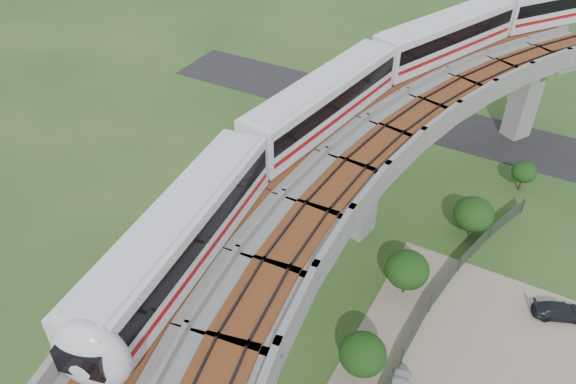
% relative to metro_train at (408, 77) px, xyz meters
% --- Properties ---
extents(ground, '(160.00, 160.00, 0.00)m').
position_rel_metro_train_xyz_m(ground, '(-2.14, -14.51, -12.31)').
color(ground, '#28491D').
rests_on(ground, ground).
extents(asphalt_road, '(60.00, 8.00, 0.03)m').
position_rel_metro_train_xyz_m(asphalt_road, '(-2.14, 15.49, -12.29)').
color(asphalt_road, '#232326').
rests_on(asphalt_road, ground).
extents(viaduct, '(19.58, 73.98, 11.40)m').
position_rel_metro_train_xyz_m(viaduct, '(1.70, -14.51, -3.26)').
color(viaduct, '#99968E').
rests_on(viaduct, ground).
extents(metro_train, '(19.46, 59.43, 3.64)m').
position_rel_metro_train_xyz_m(metro_train, '(0.00, 0.00, 0.00)').
color(metro_train, silver).
rests_on(metro_train, ground).
extents(fence, '(3.87, 38.73, 1.50)m').
position_rel_metro_train_xyz_m(fence, '(7.61, -14.51, -11.56)').
color(fence, '#2D382D').
rests_on(fence, ground).
extents(tree_0, '(2.15, 2.15, 2.88)m').
position_rel_metro_train_xyz_m(tree_0, '(9.25, 7.93, -10.34)').
color(tree_0, '#382314').
rests_on(tree_0, ground).
extents(tree_1, '(3.16, 3.16, 3.47)m').
position_rel_metro_train_xyz_m(tree_1, '(6.89, -0.12, -10.19)').
color(tree_1, '#382314').
rests_on(tree_1, ground).
extents(tree_2, '(3.10, 3.10, 3.63)m').
position_rel_metro_train_xyz_m(tree_2, '(4.38, -8.64, -10.00)').
color(tree_2, '#382314').
rests_on(tree_2, ground).
extents(tree_3, '(2.93, 2.93, 3.42)m').
position_rel_metro_train_xyz_m(tree_3, '(4.39, -16.56, -10.14)').
color(tree_3, '#382314').
rests_on(tree_3, ground).
extents(car_dark, '(3.88, 2.77, 1.04)m').
position_rel_metro_train_xyz_m(car_dark, '(14.52, -5.57, -11.75)').
color(car_dark, black).
rests_on(car_dark, dirt_lot).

